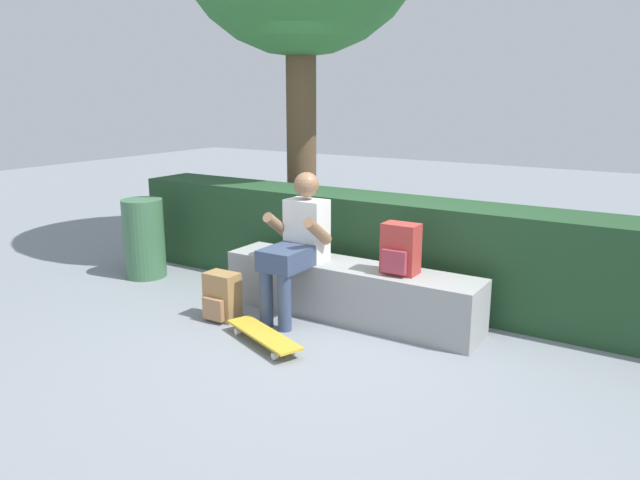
{
  "coord_description": "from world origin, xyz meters",
  "views": [
    {
      "loc": [
        2.38,
        -3.85,
        1.85
      ],
      "look_at": [
        -0.35,
        0.45,
        0.61
      ],
      "focal_mm": 34.01,
      "sensor_mm": 36.0,
      "label": 1
    }
  ],
  "objects_px": {
    "skateboard_near_person": "(264,335)",
    "backpack_on_ground": "(222,297)",
    "backpack_on_bench": "(400,250)",
    "trash_bin": "(144,238)",
    "bench_main": "(349,291)",
    "person_skater": "(297,241)"
  },
  "relations": [
    {
      "from": "skateboard_near_person",
      "to": "backpack_on_ground",
      "type": "height_order",
      "value": "backpack_on_ground"
    },
    {
      "from": "bench_main",
      "to": "skateboard_near_person",
      "type": "height_order",
      "value": "bench_main"
    },
    {
      "from": "person_skater",
      "to": "skateboard_near_person",
      "type": "distance_m",
      "value": 0.87
    },
    {
      "from": "bench_main",
      "to": "backpack_on_ground",
      "type": "distance_m",
      "value": 1.07
    },
    {
      "from": "skateboard_near_person",
      "to": "backpack_on_ground",
      "type": "xyz_separation_m",
      "value": [
        -0.61,
        0.23,
        0.12
      ]
    },
    {
      "from": "backpack_on_bench",
      "to": "trash_bin",
      "type": "relative_size",
      "value": 0.5
    },
    {
      "from": "skateboard_near_person",
      "to": "backpack_on_ground",
      "type": "bearing_deg",
      "value": 159.21
    },
    {
      "from": "backpack_on_bench",
      "to": "backpack_on_ground",
      "type": "distance_m",
      "value": 1.53
    },
    {
      "from": "skateboard_near_person",
      "to": "backpack_on_bench",
      "type": "height_order",
      "value": "backpack_on_bench"
    },
    {
      "from": "trash_bin",
      "to": "skateboard_near_person",
      "type": "bearing_deg",
      "value": -19.47
    },
    {
      "from": "person_skater",
      "to": "skateboard_near_person",
      "type": "xyz_separation_m",
      "value": [
        0.12,
        -0.63,
        -0.58
      ]
    },
    {
      "from": "trash_bin",
      "to": "backpack_on_ground",
      "type": "bearing_deg",
      "value": -18.92
    },
    {
      "from": "bench_main",
      "to": "trash_bin",
      "type": "distance_m",
      "value": 2.36
    },
    {
      "from": "bench_main",
      "to": "trash_bin",
      "type": "relative_size",
      "value": 2.79
    },
    {
      "from": "backpack_on_bench",
      "to": "backpack_on_ground",
      "type": "relative_size",
      "value": 1.0
    },
    {
      "from": "person_skater",
      "to": "backpack_on_ground",
      "type": "height_order",
      "value": "person_skater"
    },
    {
      "from": "skateboard_near_person",
      "to": "backpack_on_bench",
      "type": "bearing_deg",
      "value": 49.21
    },
    {
      "from": "person_skater",
      "to": "trash_bin",
      "type": "distance_m",
      "value": 1.99
    },
    {
      "from": "bench_main",
      "to": "backpack_on_bench",
      "type": "xyz_separation_m",
      "value": [
        0.46,
        -0.01,
        0.42
      ]
    },
    {
      "from": "backpack_on_bench",
      "to": "backpack_on_ground",
      "type": "bearing_deg",
      "value": -155.77
    },
    {
      "from": "skateboard_near_person",
      "to": "backpack_on_bench",
      "type": "xyz_separation_m",
      "value": [
        0.72,
        0.83,
        0.58
      ]
    },
    {
      "from": "skateboard_near_person",
      "to": "trash_bin",
      "type": "relative_size",
      "value": 1.01
    }
  ]
}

